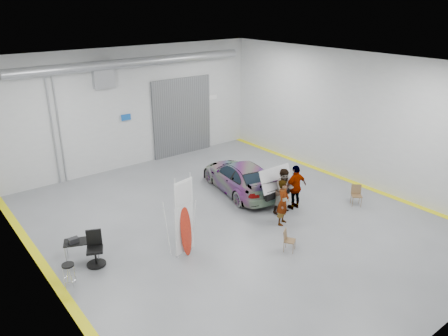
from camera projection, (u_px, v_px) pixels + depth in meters
ground at (234, 220)px, 17.09m from camera, size 16.00×16.00×0.00m
room_shell at (204, 107)px, 17.38m from camera, size 14.02×16.18×6.01m
sedan_car at (240, 177)px, 19.45m from camera, size 2.83×5.06×1.38m
person_a at (283, 202)px, 16.54m from camera, size 0.78×0.67×1.81m
person_b at (284, 191)px, 17.41m from camera, size 0.95×0.75×1.89m
person_c at (296, 187)px, 17.78m from camera, size 1.12×0.52×1.89m
surfboard_display at (184, 224)px, 14.39m from camera, size 0.81×0.33×2.90m
folding_chair_near at (289, 244)px, 14.97m from camera, size 0.50×0.55×0.78m
folding_chair_far at (356, 199)px, 18.26m from camera, size 0.57×0.64×0.87m
shop_stool at (69, 275)px, 13.09m from camera, size 0.39×0.39×0.76m
work_table at (79, 241)px, 14.30m from camera, size 1.23×0.94×0.90m
office_chair at (94, 251)px, 14.11m from camera, size 0.67×0.71×1.16m
trunk_lid at (274, 177)px, 17.62m from camera, size 1.61×0.98×0.04m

